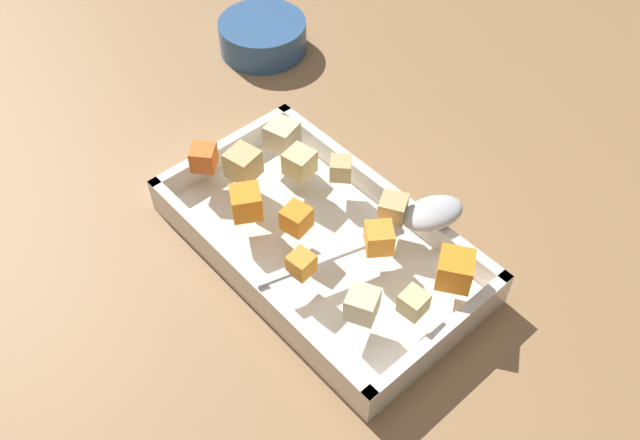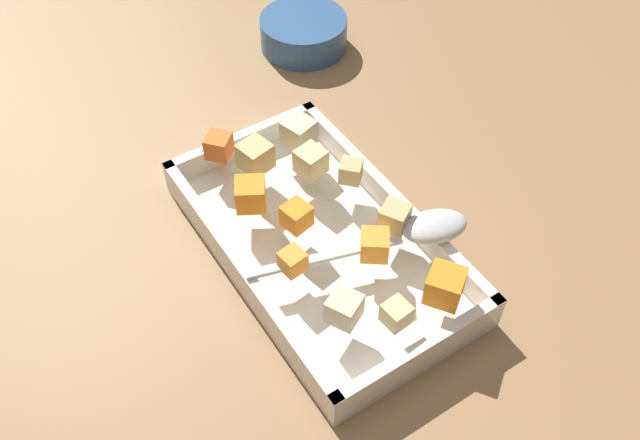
% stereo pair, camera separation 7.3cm
% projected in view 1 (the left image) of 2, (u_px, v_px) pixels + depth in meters
% --- Properties ---
extents(ground_plane, '(4.00, 4.00, 0.00)m').
position_uv_depth(ground_plane, '(307.00, 262.00, 0.77)').
color(ground_plane, '#936D47').
extents(baking_dish, '(0.36, 0.20, 0.05)m').
position_uv_depth(baking_dish, '(320.00, 245.00, 0.77)').
color(baking_dish, white).
rests_on(baking_dish, ground_plane).
extents(carrot_chunk_corner_ne, '(0.04, 0.04, 0.03)m').
position_uv_depth(carrot_chunk_corner_ne, '(246.00, 202.00, 0.74)').
color(carrot_chunk_corner_ne, orange).
rests_on(carrot_chunk_corner_ne, baking_dish).
extents(carrot_chunk_near_right, '(0.04, 0.04, 0.03)m').
position_uv_depth(carrot_chunk_near_right, '(379.00, 238.00, 0.71)').
color(carrot_chunk_near_right, orange).
rests_on(carrot_chunk_near_right, baking_dish).
extents(carrot_chunk_near_spoon, '(0.03, 0.03, 0.02)m').
position_uv_depth(carrot_chunk_near_spoon, '(301.00, 264.00, 0.70)').
color(carrot_chunk_near_spoon, orange).
rests_on(carrot_chunk_near_spoon, baking_dish).
extents(carrot_chunk_center, '(0.04, 0.04, 0.03)m').
position_uv_depth(carrot_chunk_center, '(204.00, 157.00, 0.79)').
color(carrot_chunk_center, orange).
rests_on(carrot_chunk_center, baking_dish).
extents(carrot_chunk_far_right, '(0.05, 0.05, 0.03)m').
position_uv_depth(carrot_chunk_far_right, '(455.00, 270.00, 0.68)').
color(carrot_chunk_far_right, orange).
rests_on(carrot_chunk_far_right, baking_dish).
extents(carrot_chunk_front_center, '(0.03, 0.03, 0.03)m').
position_uv_depth(carrot_chunk_front_center, '(299.00, 217.00, 0.73)').
color(carrot_chunk_front_center, orange).
rests_on(carrot_chunk_front_center, baking_dish).
extents(potato_chunk_near_left, '(0.04, 0.04, 0.03)m').
position_uv_depth(potato_chunk_near_left, '(243.00, 164.00, 0.78)').
color(potato_chunk_near_left, tan).
rests_on(potato_chunk_near_left, baking_dish).
extents(potato_chunk_back_center, '(0.04, 0.04, 0.03)m').
position_uv_depth(potato_chunk_back_center, '(282.00, 136.00, 0.81)').
color(potato_chunk_back_center, beige).
rests_on(potato_chunk_back_center, baking_dish).
extents(potato_chunk_mid_left, '(0.04, 0.04, 0.03)m').
position_uv_depth(potato_chunk_mid_left, '(362.00, 304.00, 0.66)').
color(potato_chunk_mid_left, beige).
rests_on(potato_chunk_mid_left, baking_dish).
extents(potato_chunk_heap_top, '(0.03, 0.03, 0.02)m').
position_uv_depth(potato_chunk_heap_top, '(341.00, 168.00, 0.78)').
color(potato_chunk_heap_top, tan).
rests_on(potato_chunk_heap_top, baking_dish).
extents(potato_chunk_under_handle, '(0.04, 0.04, 0.03)m').
position_uv_depth(potato_chunk_under_handle, '(393.00, 209.00, 0.74)').
color(potato_chunk_under_handle, tan).
rests_on(potato_chunk_under_handle, baking_dish).
extents(potato_chunk_rim_edge, '(0.04, 0.04, 0.03)m').
position_uv_depth(potato_chunk_rim_edge, '(300.00, 163.00, 0.78)').
color(potato_chunk_rim_edge, '#E0CC89').
rests_on(potato_chunk_rim_edge, baking_dish).
extents(potato_chunk_mid_right, '(0.03, 0.03, 0.02)m').
position_uv_depth(potato_chunk_mid_right, '(413.00, 303.00, 0.66)').
color(potato_chunk_mid_right, '#E0CC89').
rests_on(potato_chunk_mid_right, baking_dish).
extents(serving_spoon, '(0.09, 0.23, 0.02)m').
position_uv_depth(serving_spoon, '(421.00, 218.00, 0.74)').
color(serving_spoon, silver).
rests_on(serving_spoon, baking_dish).
extents(small_prep_bowl, '(0.13, 0.13, 0.05)m').
position_uv_depth(small_prep_bowl, '(263.00, 36.00, 1.01)').
color(small_prep_bowl, '#33598C').
rests_on(small_prep_bowl, ground_plane).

